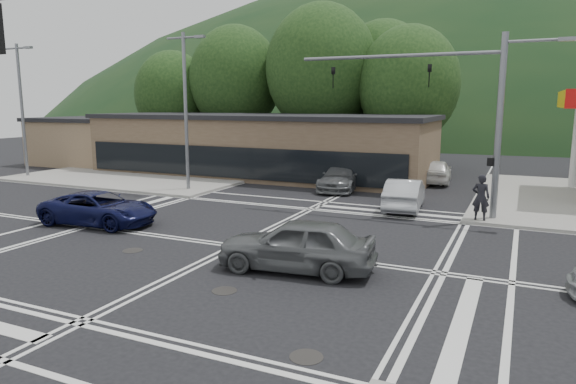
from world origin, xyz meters
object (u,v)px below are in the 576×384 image
at_px(car_grey_center, 297,244).
at_px(pedestrian, 481,197).
at_px(car_blue_west, 99,208).
at_px(car_queue_b, 436,171).
at_px(car_northbound, 342,177).
at_px(car_queue_a, 405,194).

relative_size(car_grey_center, pedestrian, 2.45).
xyz_separation_m(car_blue_west, car_queue_b, (11.18, 17.70, 0.08)).
bearing_deg(car_northbound, car_blue_west, -122.49).
relative_size(car_queue_a, pedestrian, 2.32).
distance_m(car_blue_west, car_grey_center, 10.29).
relative_size(car_blue_west, car_queue_b, 1.11).
bearing_deg(car_queue_b, car_northbound, 41.44).
relative_size(car_northbound, pedestrian, 2.59).
height_order(car_blue_west, car_queue_a, car_queue_a).
bearing_deg(pedestrian, car_queue_a, -23.95).
xyz_separation_m(car_queue_b, car_northbound, (-4.69, -4.94, -0.03)).
bearing_deg(car_blue_west, car_northbound, -32.07).
bearing_deg(car_blue_west, car_grey_center, -106.57).
xyz_separation_m(car_blue_west, car_queue_a, (11.13, 8.50, 0.06)).
height_order(car_grey_center, car_northbound, car_grey_center).
bearing_deg(car_grey_center, pedestrian, 145.79).
height_order(car_queue_a, pedestrian, pedestrian).
height_order(car_grey_center, pedestrian, pedestrian).
distance_m(car_blue_west, car_northbound, 14.31).
height_order(car_grey_center, car_queue_b, car_grey_center).
xyz_separation_m(car_grey_center, car_queue_a, (1.05, 10.54, -0.07)).
height_order(car_grey_center, car_queue_a, car_grey_center).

